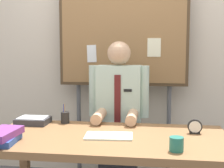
{
  "coord_description": "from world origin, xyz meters",
  "views": [
    {
      "loc": [
        0.32,
        -2.11,
        1.36
      ],
      "look_at": [
        0.0,
        0.2,
        1.1
      ],
      "focal_mm": 49.38,
      "sensor_mm": 36.0,
      "label": 1
    }
  ],
  "objects": [
    {
      "name": "open_notebook",
      "position": [
        0.01,
        -0.02,
        0.75
      ],
      "size": [
        0.35,
        0.22,
        0.01
      ],
      "primitive_type": "cube",
      "rotation": [
        0.0,
        0.0,
        0.07
      ],
      "color": "silver",
      "rests_on": "desk"
    },
    {
      "name": "pen_holder",
      "position": [
        -0.41,
        0.34,
        0.8
      ],
      "size": [
        0.07,
        0.07,
        0.16
      ],
      "color": "#262626",
      "rests_on": "desk"
    },
    {
      "name": "coffee_mug",
      "position": [
        0.46,
        -0.27,
        0.79
      ],
      "size": [
        0.09,
        0.09,
        0.09
      ],
      "primitive_type": "cylinder",
      "color": "#267266",
      "rests_on": "desk"
    },
    {
      "name": "back_wall",
      "position": [
        0.0,
        1.22,
        1.35
      ],
      "size": [
        6.4,
        0.08,
        2.7
      ],
      "primitive_type": "cube",
      "color": "beige",
      "rests_on": "ground_plane"
    },
    {
      "name": "paper_tray",
      "position": [
        -0.67,
        0.28,
        0.78
      ],
      "size": [
        0.26,
        0.2,
        0.06
      ],
      "color": "#333338",
      "rests_on": "desk"
    },
    {
      "name": "person",
      "position": [
        0.0,
        0.66,
        0.67
      ],
      "size": [
        0.55,
        0.56,
        1.44
      ],
      "color": "#2D2D33",
      "rests_on": "ground_plane"
    },
    {
      "name": "desk_clock",
      "position": [
        0.62,
        0.15,
        0.8
      ],
      "size": [
        0.1,
        0.04,
        0.1
      ],
      "color": "black",
      "rests_on": "desk"
    },
    {
      "name": "book_stack",
      "position": [
        -0.66,
        -0.26,
        0.79
      ],
      "size": [
        0.19,
        0.3,
        0.09
      ],
      "color": "#2D4C99",
      "rests_on": "desk"
    },
    {
      "name": "desk",
      "position": [
        0.0,
        0.0,
        0.66
      ],
      "size": [
        1.7,
        0.83,
        0.75
      ],
      "color": "brown",
      "rests_on": "ground_plane"
    },
    {
      "name": "bulletin_board",
      "position": [
        0.0,
        1.02,
        1.57
      ],
      "size": [
        1.31,
        0.09,
        2.21
      ],
      "color": "#4C3823",
      "rests_on": "ground_plane"
    }
  ]
}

